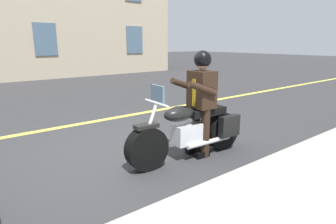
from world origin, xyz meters
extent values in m
plane|color=#333335|center=(0.00, 0.00, 0.00)|extent=(80.00, 80.00, 0.00)
cube|color=#E5DB4C|center=(0.00, -2.00, 0.01)|extent=(60.00, 0.16, 0.01)
cylinder|color=black|center=(0.18, 0.97, 0.33)|extent=(0.67, 0.24, 0.66)
cylinder|color=black|center=(-1.37, 1.06, 0.33)|extent=(0.67, 0.24, 0.66)
cube|color=silver|center=(-0.62, 1.02, 0.42)|extent=(0.57, 0.31, 0.32)
ellipsoid|color=black|center=(-0.42, 1.01, 0.78)|extent=(0.57, 0.31, 0.24)
cube|color=black|center=(-0.97, 1.04, 0.74)|extent=(0.71, 0.32, 0.12)
cube|color=black|center=(-1.31, 1.28, 0.48)|extent=(0.41, 0.14, 0.36)
cube|color=black|center=(-1.33, 0.84, 0.48)|extent=(0.41, 0.14, 0.36)
cylinder|color=silver|center=(0.16, 0.98, 0.60)|extent=(0.35, 0.07, 0.76)
cylinder|color=silver|center=(0.00, 0.99, 1.00)|extent=(0.07, 0.60, 0.04)
cube|color=black|center=(0.18, 0.97, 0.68)|extent=(0.37, 0.18, 0.06)
cylinder|color=silver|center=(-0.91, 1.20, 0.26)|extent=(0.90, 0.13, 0.08)
cube|color=slate|center=(-0.02, 0.99, 1.12)|extent=(0.06, 0.32, 0.28)
cylinder|color=black|center=(-0.86, 1.15, 0.42)|extent=(0.14, 0.14, 0.84)
cube|color=black|center=(-0.80, 1.15, 0.05)|extent=(0.27, 0.12, 0.10)
cylinder|color=black|center=(-0.88, 0.91, 0.42)|extent=(0.14, 0.14, 0.84)
cube|color=black|center=(-0.82, 0.91, 0.05)|extent=(0.27, 0.12, 0.10)
cube|color=black|center=(-0.87, 1.03, 1.12)|extent=(0.34, 0.42, 0.60)
cube|color=#B28C14|center=(-0.71, 1.03, 1.08)|extent=(0.03, 0.07, 0.44)
cylinder|color=black|center=(-0.68, 1.24, 1.18)|extent=(0.56, 0.13, 0.28)
cylinder|color=black|center=(-0.70, 0.80, 1.18)|extent=(0.56, 0.13, 0.28)
sphere|color=tan|center=(-0.87, 1.03, 1.55)|extent=(0.22, 0.22, 0.22)
sphere|color=black|center=(-0.87, 1.03, 1.60)|extent=(0.28, 0.28, 0.28)
cube|color=slate|center=(-6.96, -10.97, 2.00)|extent=(1.10, 0.06, 1.60)
cube|color=slate|center=(-1.79, -10.97, 2.00)|extent=(1.10, 0.06, 1.60)
camera|label=1|loc=(2.36, 4.28, 1.87)|focal=30.30mm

